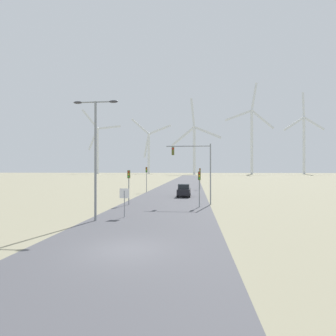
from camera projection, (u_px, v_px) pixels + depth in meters
ground_plane at (126, 250)px, 12.75m from camera, size 600.00×600.00×0.00m
road_surface at (180, 186)px, 60.50m from camera, size 10.00×240.00×0.01m
streetlamp at (95, 144)px, 20.03m from camera, size 3.52×0.32×9.19m
stop_sign_near at (124, 197)px, 21.46m from camera, size 0.81×0.07×2.36m
traffic_light_post_near_left at (129, 179)px, 29.08m from camera, size 0.28×0.34×3.84m
traffic_light_post_near_right at (199, 181)px, 27.26m from camera, size 0.28×0.33×3.72m
traffic_light_post_mid_left at (146, 174)px, 44.86m from camera, size 0.28×0.34×4.34m
traffic_light_post_mid_right at (200, 174)px, 51.46m from camera, size 0.28×0.33×4.18m
traffic_light_mast_overhead at (196, 161)px, 29.28m from camera, size 5.00×0.35×6.80m
car_approaching at (184, 190)px, 37.76m from camera, size 1.88×4.12×1.83m
wind_turbine_far_left at (98, 145)px, 247.33m from camera, size 33.31×15.27×60.26m
wind_turbine_left at (149, 148)px, 250.40m from camera, size 39.67×6.60×53.82m
wind_turbine_center at (194, 144)px, 209.48m from camera, size 39.73×13.17×61.60m
wind_turbine_right at (252, 135)px, 220.01m from camera, size 41.26×3.64×77.22m
wind_turbine_far_right at (304, 139)px, 222.84m from camera, size 36.98×8.92×69.87m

